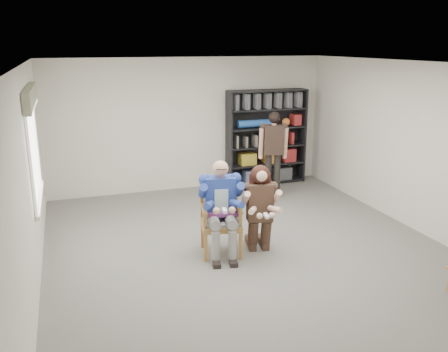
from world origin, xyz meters
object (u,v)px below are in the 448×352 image
object	(u,v)px
seated_man	(221,208)
armchair	(221,219)
standing_man	(273,156)
kneeling_woman	(260,210)
bookshelf	(266,138)

from	to	relation	value
seated_man	armchair	bearing A→B (deg)	100.85
seated_man	standing_man	xyz separation A→B (m)	(1.83, 2.18, 0.16)
kneeling_woman	standing_man	xyz separation A→B (m)	(1.25, 2.30, 0.22)
bookshelf	standing_man	world-z (taller)	bookshelf
armchair	bookshelf	bearing A→B (deg)	67.39
bookshelf	armchair	bearing A→B (deg)	-123.46
standing_man	armchair	bearing A→B (deg)	-114.81
bookshelf	standing_man	size ratio (longest dim) A/B	1.18
kneeling_woman	standing_man	world-z (taller)	standing_man
armchair	bookshelf	distance (m)	3.90
seated_man	bookshelf	xyz separation A→B (m)	(2.13, 3.23, 0.33)
armchair	seated_man	distance (m)	0.17
kneeling_woman	bookshelf	distance (m)	3.71
armchair	seated_man	bearing A→B (deg)	-79.15
kneeling_woman	seated_man	bearing A→B (deg)	179.17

